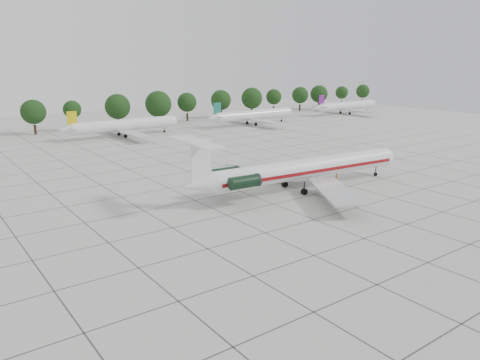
% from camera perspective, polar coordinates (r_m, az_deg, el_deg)
% --- Properties ---
extents(ground, '(260.00, 260.00, 0.00)m').
position_cam_1_polar(ground, '(65.94, 4.11, -2.95)').
color(ground, beige).
rests_on(ground, ground).
extents(apron_joints, '(170.00, 170.00, 0.02)m').
position_cam_1_polar(apron_joints, '(77.50, -3.05, -0.23)').
color(apron_joints, '#383838').
rests_on(apron_joints, ground).
extents(main_airliner, '(39.91, 31.28, 9.36)m').
position_cam_1_polar(main_airliner, '(72.25, 7.06, 1.27)').
color(main_airliner, silver).
rests_on(main_airliner, ground).
extents(ground_crew, '(0.76, 0.75, 1.77)m').
position_cam_1_polar(ground_crew, '(78.62, 11.66, 0.36)').
color(ground_crew, '#D5630C').
rests_on(ground_crew, ground).
extents(bg_airliner_c, '(28.24, 27.20, 7.40)m').
position_cam_1_polar(bg_airliner_c, '(125.80, -13.89, 6.49)').
color(bg_airliner_c, silver).
rests_on(bg_airliner_c, ground).
extents(bg_airliner_d, '(28.24, 27.20, 7.40)m').
position_cam_1_polar(bg_airliner_d, '(144.17, 1.66, 7.91)').
color(bg_airliner_d, silver).
rests_on(bg_airliner_d, ground).
extents(bg_airliner_e, '(28.24, 27.20, 7.40)m').
position_cam_1_polar(bg_airliner_e, '(176.69, 12.91, 8.81)').
color(bg_airliner_e, silver).
rests_on(bg_airliner_e, ground).
extents(tree_line, '(249.86, 8.44, 10.22)m').
position_cam_1_polar(tree_line, '(136.67, -23.89, 7.60)').
color(tree_line, '#332114').
rests_on(tree_line, ground).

